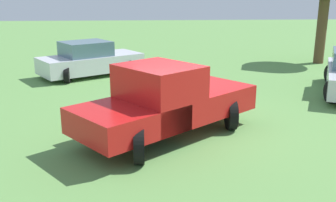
{
  "coord_description": "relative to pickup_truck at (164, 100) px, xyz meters",
  "views": [
    {
      "loc": [
        9.63,
        -1.03,
        3.47
      ],
      "look_at": [
        0.61,
        -0.4,
        0.9
      ],
      "focal_mm": 41.26,
      "sensor_mm": 36.0,
      "label": 1
    }
  ],
  "objects": [
    {
      "name": "sedan_near",
      "position": [
        -7.51,
        -2.72,
        -0.27
      ],
      "size": [
        3.83,
        4.57,
        1.47
      ],
      "rotation": [
        0.0,
        0.0,
        2.14
      ],
      "color": "black",
      "rests_on": "ground_plane"
    },
    {
      "name": "pickup_truck",
      "position": [
        0.0,
        0.0,
        0.0
      ],
      "size": [
        4.42,
        4.86,
        1.82
      ],
      "rotation": [
        0.0,
        0.0,
        2.25
      ],
      "color": "black",
      "rests_on": "ground_plane"
    },
    {
      "name": "ground_plane",
      "position": [
        -0.69,
        0.49,
        -0.95
      ],
      "size": [
        80.0,
        80.0,
        0.0
      ],
      "primitive_type": "plane",
      "color": "#5B8C47"
    }
  ]
}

